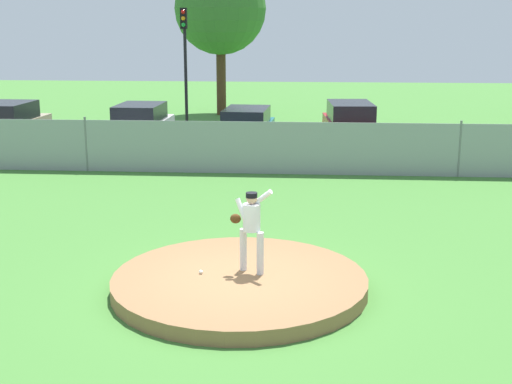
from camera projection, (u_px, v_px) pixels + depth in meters
name	position (u px, v px, depth m)	size (l,w,h in m)	color
ground_plane	(261.00, 205.00, 18.38)	(80.00, 80.00, 0.00)	#427A33
asphalt_strip	(275.00, 149.00, 26.61)	(44.00, 7.00, 0.01)	#2B2B2D
pitchers_mound	(240.00, 283.00, 12.53)	(4.68, 4.68, 0.27)	olive
pitcher_youth	(251.00, 223.00, 12.48)	(0.80, 0.33, 1.61)	silver
baseball	(201.00, 272.00, 12.60)	(0.07, 0.07, 0.07)	white
chainlink_fence	(269.00, 148.00, 22.05)	(30.18, 0.07, 1.80)	gray
parked_car_champagne	(7.00, 126.00, 26.89)	(2.05, 4.37, 1.75)	tan
parked_car_white	(140.00, 126.00, 27.02)	(1.95, 4.42, 1.68)	silver
parked_car_teal	(246.00, 130.00, 26.22)	(1.98, 4.52, 1.62)	#146066
parked_car_red	(350.00, 127.00, 26.59)	(2.04, 4.87, 1.79)	#A81919
traffic_cone_orange	(500.00, 139.00, 27.37)	(0.40, 0.40, 0.55)	orange
traffic_light_near	(185.00, 49.00, 30.17)	(0.28, 0.46, 5.41)	black
tree_broad_left	(220.00, 9.00, 35.33)	(4.73, 4.73, 7.87)	#4C331E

